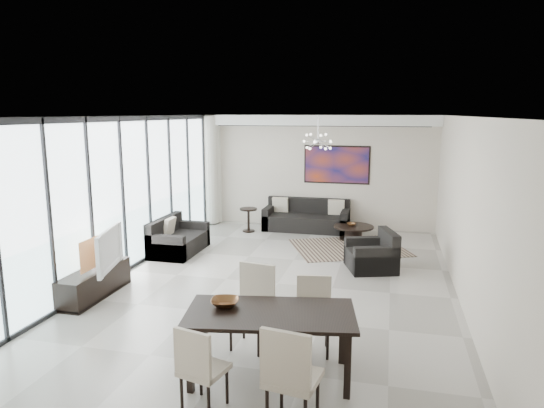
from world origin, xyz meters
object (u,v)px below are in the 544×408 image
(dining_table, at_px, (270,319))
(sofa_main, at_px, (307,220))
(television, at_px, (102,249))
(tv_console, at_px, (95,283))
(coffee_table, at_px, (353,232))

(dining_table, bearing_deg, sofa_main, 96.49)
(television, bearing_deg, tv_console, 87.29)
(tv_console, bearing_deg, sofa_main, 64.42)
(coffee_table, xyz_separation_m, dining_table, (-0.44, -6.37, 0.51))
(tv_console, distance_m, dining_table, 3.80)
(sofa_main, height_order, tv_console, sofa_main)
(coffee_table, relative_size, television, 0.82)
(sofa_main, xyz_separation_m, television, (-2.41, -5.34, 0.54))
(coffee_table, distance_m, dining_table, 6.40)
(sofa_main, distance_m, dining_table, 7.12)
(tv_console, xyz_separation_m, television, (0.16, 0.03, 0.57))
(coffee_table, height_order, sofa_main, sofa_main)
(sofa_main, bearing_deg, tv_console, -115.58)
(dining_table, bearing_deg, coffee_table, 86.02)
(coffee_table, distance_m, television, 5.94)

